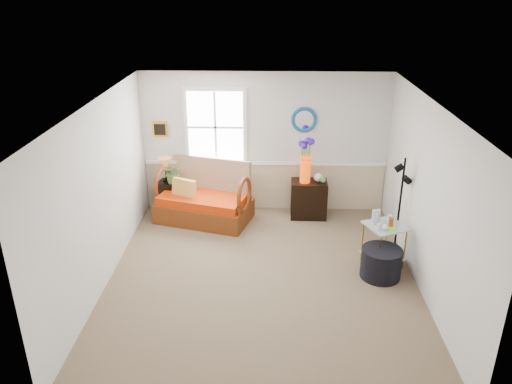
{
  "coord_description": "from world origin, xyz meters",
  "views": [
    {
      "loc": [
        0.1,
        -6.26,
        4.08
      ],
      "look_at": [
        -0.11,
        0.53,
        1.16
      ],
      "focal_mm": 35.0,
      "sensor_mm": 36.0,
      "label": 1
    }
  ],
  "objects_px": {
    "cabinet": "(309,199)",
    "side_table": "(383,245)",
    "lamp_stand": "(169,196)",
    "ottoman": "(381,263)",
    "floor_lamp": "(399,208)",
    "loveseat": "(203,193)"
  },
  "relations": [
    {
      "from": "lamp_stand",
      "to": "ottoman",
      "type": "xyz_separation_m",
      "value": [
        3.55,
        -2.17,
        -0.08
      ]
    },
    {
      "from": "lamp_stand",
      "to": "floor_lamp",
      "type": "distance_m",
      "value": 4.22
    },
    {
      "from": "loveseat",
      "to": "floor_lamp",
      "type": "xyz_separation_m",
      "value": [
        3.2,
        -1.17,
        0.28
      ]
    },
    {
      "from": "lamp_stand",
      "to": "side_table",
      "type": "height_order",
      "value": "side_table"
    },
    {
      "from": "cabinet",
      "to": "side_table",
      "type": "bearing_deg",
      "value": -57.4
    },
    {
      "from": "lamp_stand",
      "to": "cabinet",
      "type": "relative_size",
      "value": 0.87
    },
    {
      "from": "side_table",
      "to": "cabinet",
      "type": "bearing_deg",
      "value": 121.62
    },
    {
      "from": "floor_lamp",
      "to": "ottoman",
      "type": "xyz_separation_m",
      "value": [
        -0.35,
        -0.65,
        -0.59
      ]
    },
    {
      "from": "cabinet",
      "to": "ottoman",
      "type": "bearing_deg",
      "value": -64.07
    },
    {
      "from": "floor_lamp",
      "to": "ottoman",
      "type": "distance_m",
      "value": 0.95
    },
    {
      "from": "cabinet",
      "to": "ottoman",
      "type": "distance_m",
      "value": 2.22
    },
    {
      "from": "loveseat",
      "to": "side_table",
      "type": "distance_m",
      "value": 3.29
    },
    {
      "from": "loveseat",
      "to": "ottoman",
      "type": "xyz_separation_m",
      "value": [
        2.84,
        -1.82,
        -0.31
      ]
    },
    {
      "from": "floor_lamp",
      "to": "ottoman",
      "type": "relative_size",
      "value": 2.77
    },
    {
      "from": "lamp_stand",
      "to": "cabinet",
      "type": "xyz_separation_m",
      "value": [
        2.62,
        -0.16,
        0.05
      ]
    },
    {
      "from": "floor_lamp",
      "to": "cabinet",
      "type": "bearing_deg",
      "value": 132.41
    },
    {
      "from": "ottoman",
      "to": "side_table",
      "type": "bearing_deg",
      "value": 74.96
    },
    {
      "from": "loveseat",
      "to": "ottoman",
      "type": "bearing_deg",
      "value": -16.33
    },
    {
      "from": "lamp_stand",
      "to": "side_table",
      "type": "distance_m",
      "value": 4.08
    },
    {
      "from": "side_table",
      "to": "ottoman",
      "type": "height_order",
      "value": "side_table"
    },
    {
      "from": "cabinet",
      "to": "floor_lamp",
      "type": "distance_m",
      "value": 1.93
    },
    {
      "from": "lamp_stand",
      "to": "side_table",
      "type": "bearing_deg",
      "value": -26.59
    }
  ]
}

